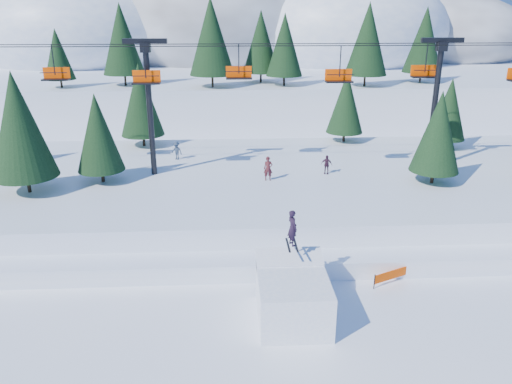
{
  "coord_description": "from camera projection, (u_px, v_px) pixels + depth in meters",
  "views": [
    {
      "loc": [
        -3.05,
        -19.96,
        14.72
      ],
      "look_at": [
        -1.61,
        6.0,
        5.2
      ],
      "focal_mm": 35.0,
      "sensor_mm": 36.0,
      "label": 1
    }
  ],
  "objects": [
    {
      "name": "chairlift",
      "position": [
        293.0,
        86.0,
        37.74
      ],
      "size": [
        46.0,
        3.21,
        10.28
      ],
      "color": "black",
      "rests_on": "mid_shelf"
    },
    {
      "name": "mid_shelf",
      "position": [
        268.0,
        187.0,
        40.38
      ],
      "size": [
        70.0,
        22.0,
        2.5
      ],
      "primitive_type": "cube",
      "color": "white",
      "rests_on": "ground"
    },
    {
      "name": "banner_far",
      "position": [
        435.0,
        256.0,
        30.54
      ],
      "size": [
        2.86,
        0.09,
        0.9
      ],
      "color": "black",
      "rests_on": "ground"
    },
    {
      "name": "conifer_stand",
      "position": [
        309.0,
        112.0,
        39.71
      ],
      "size": [
        61.33,
        17.24,
        10.1
      ],
      "color": "black",
      "rests_on": "mid_shelf"
    },
    {
      "name": "mountain_ridge",
      "position": [
        216.0,
        40.0,
        89.09
      ],
      "size": [
        119.0,
        60.05,
        26.46
      ],
      "color": "white",
      "rests_on": "ground"
    },
    {
      "name": "ground",
      "position": [
        296.0,
        336.0,
        23.93
      ],
      "size": [
        160.0,
        160.0,
        0.0
      ],
      "primitive_type": "plane",
      "color": "white",
      "rests_on": "ground"
    },
    {
      "name": "berm",
      "position": [
        280.0,
        250.0,
        31.24
      ],
      "size": [
        70.0,
        6.0,
        1.1
      ],
      "primitive_type": "cube",
      "color": "white",
      "rests_on": "ground"
    },
    {
      "name": "banner_near",
      "position": [
        394.0,
        274.0,
        28.4
      ],
      "size": [
        2.6,
        1.24,
        0.9
      ],
      "color": "black",
      "rests_on": "ground"
    },
    {
      "name": "jump_kicker",
      "position": [
        293.0,
        295.0,
        24.93
      ],
      "size": [
        3.48,
        4.74,
        5.28
      ],
      "color": "white",
      "rests_on": "ground"
    },
    {
      "name": "distant_skiers",
      "position": [
        279.0,
        156.0,
        41.28
      ],
      "size": [
        22.66,
        6.76,
        1.85
      ],
      "color": "#371C2C",
      "rests_on": "mid_shelf"
    }
  ]
}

